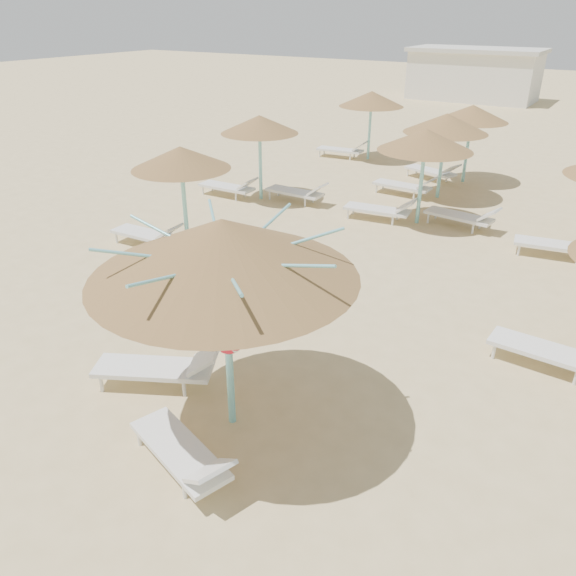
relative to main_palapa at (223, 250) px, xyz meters
The scene contains 6 objects.
ground 2.83m from the main_palapa, behind, with size 120.00×120.00×0.00m, color #D3B980.
main_palapa is the anchor object (origin of this frame).
lounger_main_a 2.89m from the main_palapa, behind, with size 2.13×1.49×0.75m.
lounger_main_b 2.75m from the main_palapa, 85.15° to the right, with size 1.99×1.14×0.69m.
palapa_field 10.97m from the main_palapa, 78.04° to the left, with size 19.64×14.27×2.72m.
service_hut 35.60m from the main_palapa, 100.21° to the left, with size 8.40×4.40×3.25m.
Camera 1 is at (4.58, -5.26, 5.62)m, focal length 35.00 mm.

